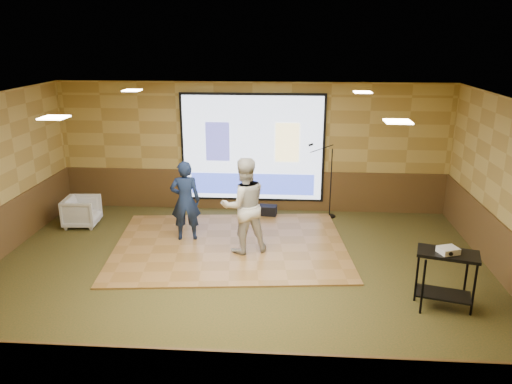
# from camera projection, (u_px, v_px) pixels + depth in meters

# --- Properties ---
(ground) EXTENTS (9.00, 9.00, 0.00)m
(ground) POSITION_uv_depth(u_px,v_px,m) (237.00, 276.00, 8.65)
(ground) COLOR #2B3618
(ground) RESTS_ON ground
(room_shell) EXTENTS (9.04, 7.04, 3.02)m
(room_shell) POSITION_uv_depth(u_px,v_px,m) (236.00, 159.00, 8.02)
(room_shell) COLOR tan
(room_shell) RESTS_ON ground
(wainscot_back) EXTENTS (9.00, 0.04, 0.95)m
(wainscot_back) POSITION_uv_depth(u_px,v_px,m) (253.00, 190.00, 11.82)
(wainscot_back) COLOR #523D1B
(wainscot_back) RESTS_ON ground
(wainscot_right) EXTENTS (0.04, 7.00, 0.95)m
(wainscot_right) POSITION_uv_depth(u_px,v_px,m) (507.00, 259.00, 8.21)
(wainscot_right) COLOR #523D1B
(wainscot_right) RESTS_ON ground
(projector_screen) EXTENTS (3.32, 0.06, 2.52)m
(projector_screen) POSITION_uv_depth(u_px,v_px,m) (252.00, 149.00, 11.47)
(projector_screen) COLOR black
(projector_screen) RESTS_ON room_shell
(downlight_nw) EXTENTS (0.32, 0.32, 0.02)m
(downlight_nw) POSITION_uv_depth(u_px,v_px,m) (132.00, 90.00, 9.61)
(downlight_nw) COLOR beige
(downlight_nw) RESTS_ON room_shell
(downlight_ne) EXTENTS (0.32, 0.32, 0.02)m
(downlight_ne) POSITION_uv_depth(u_px,v_px,m) (363.00, 92.00, 9.32)
(downlight_ne) COLOR beige
(downlight_ne) RESTS_ON room_shell
(downlight_sw) EXTENTS (0.32, 0.32, 0.02)m
(downlight_sw) POSITION_uv_depth(u_px,v_px,m) (54.00, 118.00, 6.48)
(downlight_sw) COLOR beige
(downlight_sw) RESTS_ON room_shell
(downlight_se) EXTENTS (0.32, 0.32, 0.02)m
(downlight_se) POSITION_uv_depth(u_px,v_px,m) (398.00, 122.00, 6.18)
(downlight_se) COLOR beige
(downlight_se) RESTS_ON room_shell
(dance_floor) EXTENTS (4.83, 3.87, 0.03)m
(dance_floor) POSITION_uv_depth(u_px,v_px,m) (230.00, 245.00, 9.87)
(dance_floor) COLOR olive
(dance_floor) RESTS_ON ground
(player_left) EXTENTS (0.64, 0.47, 1.62)m
(player_left) POSITION_uv_depth(u_px,v_px,m) (185.00, 201.00, 9.91)
(player_left) COLOR #152243
(player_left) RESTS_ON dance_floor
(player_right) EXTENTS (1.09, 0.98, 1.84)m
(player_right) POSITION_uv_depth(u_px,v_px,m) (244.00, 206.00, 9.31)
(player_right) COLOR beige
(player_right) RESTS_ON dance_floor
(av_table) EXTENTS (0.88, 0.46, 0.92)m
(av_table) POSITION_uv_depth(u_px,v_px,m) (446.00, 270.00, 7.46)
(av_table) COLOR black
(av_table) RESTS_ON ground
(projector) EXTENTS (0.33, 0.30, 0.09)m
(projector) POSITION_uv_depth(u_px,v_px,m) (448.00, 250.00, 7.33)
(projector) COLOR white
(projector) RESTS_ON av_table
(mic_stand) EXTENTS (0.67, 0.28, 1.72)m
(mic_stand) POSITION_uv_depth(u_px,v_px,m) (328.00, 196.00, 11.33)
(mic_stand) COLOR black
(mic_stand) RESTS_ON ground
(banquet_chair) EXTENTS (0.76, 0.74, 0.65)m
(banquet_chair) POSITION_uv_depth(u_px,v_px,m) (82.00, 212.00, 10.83)
(banquet_chair) COLOR gray
(banquet_chair) RESTS_ON ground
(duffel_bag) EXTENTS (0.43, 0.31, 0.25)m
(duffel_bag) POSITION_uv_depth(u_px,v_px,m) (268.00, 211.00, 11.47)
(duffel_bag) COLOR black
(duffel_bag) RESTS_ON ground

